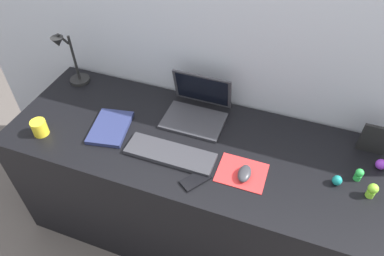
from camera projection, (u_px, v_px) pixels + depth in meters
The scene contains 16 objects.
ground_plane at pixel (196, 225), 2.16m from camera, with size 6.00×6.00×0.00m, color #59514C.
back_wall at pixel (221, 87), 1.85m from camera, with size 3.05×0.05×1.61m, color #B2B7C1.
desk at pixel (197, 190), 1.90m from camera, with size 1.85×0.67×0.74m, color black.
laptop at pixel (197, 107), 1.75m from camera, with size 0.30×0.26×0.21m.
keyboard at pixel (170, 154), 1.58m from camera, with size 0.41×0.13×0.02m, color #333338.
mousepad at pixel (242, 173), 1.52m from camera, with size 0.21×0.17×0.00m, color red.
mouse at pixel (244, 173), 1.49m from camera, with size 0.06×0.10×0.03m, color #333338.
cell_phone at pixel (195, 180), 1.49m from camera, with size 0.06×0.13×0.01m, color black.
desk_lamp at pixel (70, 62), 1.86m from camera, with size 0.11×0.17×0.33m.
notebook_pad at pixel (110, 127), 1.71m from camera, with size 0.17×0.24×0.02m, color navy.
picture_frame at pixel (374, 140), 1.56m from camera, with size 0.12×0.02×0.15m, color black.
coffee_mug at pixel (40, 128), 1.67m from camera, with size 0.07×0.07×0.08m, color yellow.
toy_figurine_lime at pixel (372, 190), 1.41m from camera, with size 0.04×0.04×0.07m.
toy_figurine_purple at pixel (381, 164), 1.52m from camera, with size 0.04×0.04×0.05m, color purple.
toy_figurine_green at pixel (359, 174), 1.47m from camera, with size 0.03×0.03×0.06m.
toy_figurine_teal at pixel (337, 180), 1.46m from camera, with size 0.04×0.04×0.05m, color teal.
Camera 1 is at (0.36, -1.07, 1.94)m, focal length 32.81 mm.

